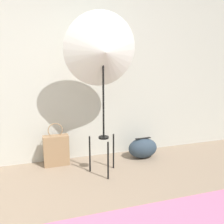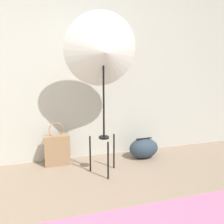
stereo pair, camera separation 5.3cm
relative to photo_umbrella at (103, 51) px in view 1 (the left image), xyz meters
name	(u,v)px [view 1 (the left image)]	position (x,y,z in m)	size (l,w,h in m)	color
wall_back	(56,65)	(-0.47, 0.61, -0.18)	(8.00, 0.05, 2.60)	beige
photo_umbrella	(103,51)	(0.00, 0.00, 0.00)	(0.87, 0.37, 1.93)	black
tote_bag	(56,150)	(-0.53, 0.41, -1.26)	(0.33, 0.13, 0.58)	#9E7A56
duffel_bag	(143,148)	(0.66, 0.30, -1.33)	(0.42, 0.28, 0.29)	#2D3D4C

